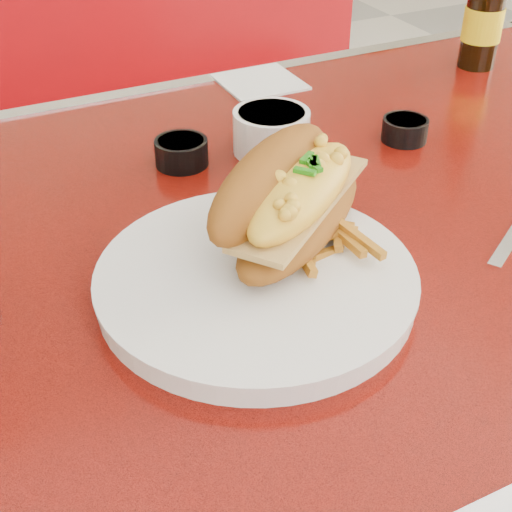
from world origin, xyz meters
name	(u,v)px	position (x,y,z in m)	size (l,w,h in m)	color
diner_table	(357,300)	(0.00, 0.00, 0.61)	(1.23, 0.83, 0.77)	red
booth_bench_far	(161,214)	(0.00, 0.81, 0.29)	(1.20, 0.51, 0.90)	#A80B11
dinner_plate	(256,281)	(-0.20, -0.11, 0.78)	(0.34, 0.34, 0.02)	white
mac_hoagie	(291,197)	(-0.14, -0.07, 0.83)	(0.25, 0.23, 0.10)	#8F5117
fries_pile	(305,227)	(-0.13, -0.08, 0.81)	(0.11, 0.10, 0.03)	orange
fork	(298,235)	(-0.13, -0.07, 0.79)	(0.05, 0.13, 0.00)	silver
gravy_ramekin	(271,130)	(-0.06, 0.14, 0.80)	(0.11, 0.11, 0.05)	white
sauce_cup_left	(181,151)	(-0.17, 0.16, 0.79)	(0.08, 0.08, 0.03)	black
sauce_cup_right	(405,129)	(0.11, 0.09, 0.79)	(0.07, 0.07, 0.03)	black
beer_bottle	(485,9)	(0.38, 0.26, 0.86)	(0.08, 0.08, 0.24)	black
paper_napkin	(260,82)	(0.03, 0.35, 0.77)	(0.12, 0.12, 0.00)	white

